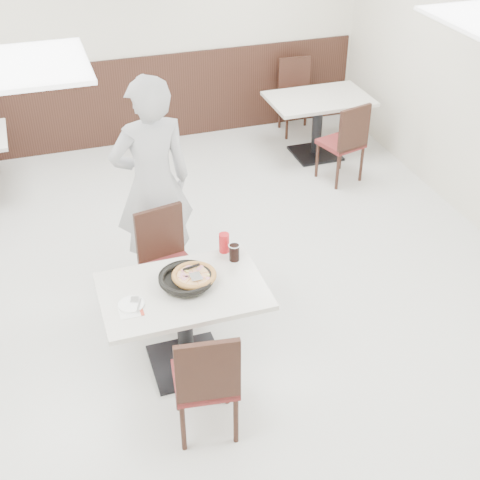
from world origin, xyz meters
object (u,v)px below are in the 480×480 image
object	(u,v)px
side_plate	(131,304)
red_cup	(224,243)
pizza_pan	(186,281)
bg_chair_right_far	(297,98)
bg_chair_right_near	(341,141)
chair_far	(171,268)
pizza	(194,277)
diner_person	(152,184)
bg_table_right	(317,127)
main_table	(185,328)
cola_glass	(234,253)
chair_near	(205,377)

from	to	relation	value
side_plate	red_cup	size ratio (longest dim) A/B	1.16
pizza_pan	bg_chair_right_far	distance (m)	4.47
side_plate	red_cup	world-z (taller)	red_cup
red_cup	bg_chair_right_near	distance (m)	2.90
red_cup	bg_chair_right_far	size ratio (longest dim) A/B	0.17
chair_far	red_cup	size ratio (longest dim) A/B	5.94
pizza	diner_person	distance (m)	1.19
pizza_pan	bg_chair_right_near	world-z (taller)	bg_chair_right_near
diner_person	bg_table_right	size ratio (longest dim) A/B	1.62
bg_table_right	red_cup	bearing A→B (deg)	-126.59
pizza	diner_person	world-z (taller)	diner_person
main_table	side_plate	distance (m)	0.55
pizza	bg_chair_right_near	xyz separation A→B (m)	(2.34, 2.39, -0.34)
chair_far	bg_table_right	xyz separation A→B (m)	(2.39, 2.42, -0.10)
chair_far	diner_person	bearing A→B (deg)	-101.33
side_plate	diner_person	distance (m)	1.37
cola_glass	diner_person	bearing A→B (deg)	113.22
pizza_pan	pizza	xyz separation A→B (m)	(0.06, 0.00, 0.02)
red_cup	bg_table_right	distance (m)	3.41
main_table	chair_far	size ratio (longest dim) A/B	1.26
chair_near	bg_table_right	xyz separation A→B (m)	(2.46, 3.71, -0.10)
bg_chair_right_far	bg_chair_right_near	bearing A→B (deg)	94.97
cola_glass	bg_chair_right_far	xyz separation A→B (m)	(1.99, 3.54, -0.34)
pizza_pan	red_cup	distance (m)	0.52
chair_near	red_cup	bearing A→B (deg)	73.38
cola_glass	bg_chair_right_far	world-z (taller)	bg_chair_right_far
chair_far	bg_chair_right_far	bearing A→B (deg)	-139.00
main_table	red_cup	distance (m)	0.73
chair_near	pizza_pan	world-z (taller)	chair_near
main_table	bg_chair_right_far	xyz separation A→B (m)	(2.46, 3.77, 0.10)
chair_far	bg_chair_right_far	distance (m)	3.94
pizza_pan	bg_chair_right_near	size ratio (longest dim) A/B	0.35
main_table	chair_far	xyz separation A→B (m)	(0.05, 0.66, 0.10)
cola_glass	bg_table_right	xyz separation A→B (m)	(1.97, 2.84, -0.44)
diner_person	bg_chair_right_near	world-z (taller)	diner_person
chair_near	diner_person	size ratio (longest dim) A/B	0.49
pizza	cola_glass	distance (m)	0.42
main_table	side_plate	world-z (taller)	side_plate
red_cup	bg_table_right	xyz separation A→B (m)	(2.01, 2.71, -0.45)
bg_table_right	bg_chair_right_near	size ratio (longest dim) A/B	1.26
chair_far	diner_person	distance (m)	0.74
main_table	bg_table_right	distance (m)	3.93
main_table	bg_table_right	size ratio (longest dim) A/B	1.00
chair_far	pizza_pan	distance (m)	0.70
side_plate	bg_chair_right_far	xyz separation A→B (m)	(2.85, 3.84, -0.28)
pizza_pan	side_plate	world-z (taller)	pizza_pan
red_cup	bg_table_right	bearing A→B (deg)	53.41
side_plate	diner_person	size ratio (longest dim) A/B	0.10
main_table	red_cup	size ratio (longest dim) A/B	7.50
bg_table_right	pizza_pan	bearing A→B (deg)	-128.30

